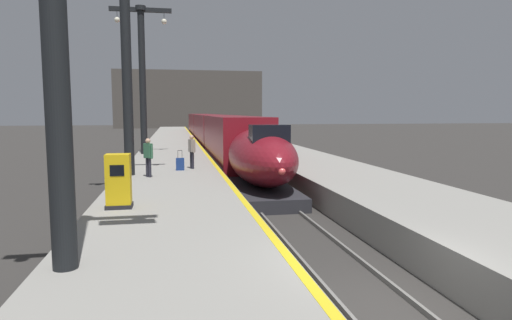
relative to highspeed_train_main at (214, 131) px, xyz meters
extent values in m
plane|color=#33302D|center=(0.00, -36.35, -1.95)|extent=(260.00, 260.00, 0.00)
cube|color=gray|center=(-4.05, -11.60, -1.42)|extent=(4.80, 110.00, 1.05)
cube|color=gray|center=(4.05, -11.60, -1.42)|extent=(4.80, 110.00, 1.05)
cube|color=yellow|center=(-1.77, -11.60, -0.90)|extent=(0.20, 107.80, 0.01)
cube|color=slate|center=(-0.75, -8.85, -1.89)|extent=(0.08, 110.00, 0.12)
cube|color=slate|center=(0.75, -8.85, -1.89)|extent=(0.08, 110.00, 0.12)
ellipsoid|color=maroon|center=(0.00, -24.10, -0.12)|extent=(2.78, 8.32, 2.56)
cube|color=#28282D|center=(0.00, -24.52, -1.67)|extent=(2.46, 7.07, 0.55)
cube|color=black|center=(0.00, -25.97, 0.95)|extent=(1.59, 1.00, 0.90)
sphere|color=#F24C4C|center=(0.00, -28.18, -0.27)|extent=(0.28, 0.28, 0.28)
cube|color=maroon|center=(0.00, -14.61, 0.13)|extent=(2.90, 14.00, 3.05)
cube|color=black|center=(-1.42, -14.61, 0.68)|extent=(0.04, 11.90, 0.80)
cube|color=black|center=(1.42, -14.61, 0.68)|extent=(0.04, 11.90, 0.80)
cube|color=silver|center=(0.00, -14.61, -1.15)|extent=(2.92, 13.30, 0.24)
cube|color=black|center=(0.00, -19.09, -1.67)|extent=(2.03, 2.20, 0.56)
cube|color=black|center=(0.00, -10.13, -1.67)|extent=(2.03, 2.20, 0.56)
cube|color=maroon|center=(0.00, 1.99, 0.13)|extent=(2.90, 18.00, 3.05)
cube|color=black|center=(-1.42, 1.99, 0.68)|extent=(0.04, 15.84, 0.80)
cube|color=black|center=(1.42, 1.99, 0.68)|extent=(0.04, 15.84, 0.80)
cube|color=black|center=(0.00, -4.13, -1.67)|extent=(2.03, 2.20, 0.56)
cube|color=black|center=(0.00, 8.11, -1.67)|extent=(2.03, 2.20, 0.56)
cube|color=maroon|center=(0.00, 20.59, 0.13)|extent=(2.90, 18.00, 3.05)
cube|color=black|center=(-1.42, 20.59, 0.68)|extent=(0.04, 15.84, 0.80)
cube|color=black|center=(1.42, 20.59, 0.68)|extent=(0.04, 15.84, 0.80)
cube|color=black|center=(0.00, 14.47, -1.67)|extent=(2.03, 2.20, 0.56)
cube|color=black|center=(0.00, 26.71, -1.67)|extent=(2.03, 2.20, 0.56)
cylinder|color=black|center=(-5.90, -23.57, 4.14)|extent=(0.44, 0.44, 10.09)
cylinder|color=black|center=(-5.90, -13.30, 3.98)|extent=(0.44, 0.44, 9.76)
cylinder|color=black|center=(-5.90, -13.30, 8.71)|extent=(0.68, 0.68, 0.30)
cube|color=black|center=(-5.90, -13.30, 8.61)|extent=(4.00, 0.24, 0.28)
cylinder|color=black|center=(-7.40, -13.30, 8.26)|extent=(0.03, 0.03, 0.60)
sphere|color=#EFEACC|center=(-7.40, -13.30, 7.91)|extent=(0.36, 0.36, 0.36)
cylinder|color=black|center=(-4.40, -13.30, 8.26)|extent=(0.03, 0.03, 0.60)
sphere|color=#EFEACC|center=(-4.40, -13.30, 7.91)|extent=(0.36, 0.36, 0.36)
cylinder|color=#23232D|center=(-3.08, -21.75, -0.47)|extent=(0.13, 0.13, 0.85)
cylinder|color=#23232D|center=(-3.02, -21.91, -0.47)|extent=(0.13, 0.13, 0.85)
cube|color=gray|center=(-3.05, -21.83, 0.26)|extent=(0.35, 0.44, 0.62)
cylinder|color=gray|center=(-3.14, -21.61, 0.21)|extent=(0.09, 0.09, 0.58)
cylinder|color=gray|center=(-2.96, -22.05, 0.21)|extent=(0.09, 0.09, 0.58)
sphere|color=tan|center=(-3.05, -21.83, 0.68)|extent=(0.22, 0.22, 0.22)
cylinder|color=#23232D|center=(-4.98, -24.45, -0.47)|extent=(0.13, 0.13, 0.85)
cylinder|color=#23232D|center=(-5.09, -24.32, -0.47)|extent=(0.13, 0.13, 0.85)
cube|color=#336647|center=(-5.03, -24.38, 0.26)|extent=(0.42, 0.43, 0.62)
cylinder|color=#336647|center=(-4.87, -24.56, 0.21)|extent=(0.09, 0.09, 0.58)
cylinder|color=#336647|center=(-5.19, -24.20, 0.21)|extent=(0.09, 0.09, 0.58)
sphere|color=tan|center=(-5.03, -24.38, 0.68)|extent=(0.22, 0.22, 0.22)
cube|color=navy|center=(-3.65, -22.35, -0.60)|extent=(0.40, 0.22, 0.60)
cylinder|color=#262628|center=(-3.75, -22.35, -0.12)|extent=(0.02, 0.02, 0.36)
cylinder|color=#262628|center=(-3.55, -22.35, -0.12)|extent=(0.02, 0.02, 0.36)
cube|color=#262628|center=(-3.65, -22.35, 0.07)|extent=(0.22, 0.03, 0.02)
cube|color=yellow|center=(-5.55, -30.59, -0.10)|extent=(0.70, 0.56, 1.60)
cube|color=black|center=(-5.55, -30.88, 0.25)|extent=(0.40, 0.02, 0.32)
cube|color=black|center=(-5.55, -30.59, -0.84)|extent=(0.76, 0.62, 0.12)
cube|color=#4C4742|center=(0.00, 65.65, 5.05)|extent=(36.00, 2.00, 14.00)
camera|label=1|loc=(-3.93, -43.89, 1.92)|focal=30.82mm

